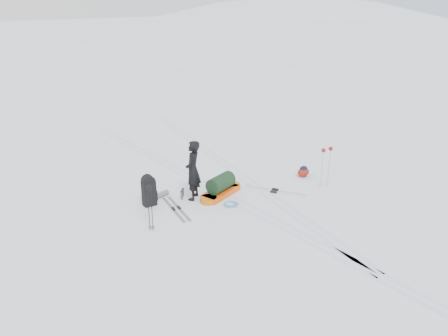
{
  "coord_description": "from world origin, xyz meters",
  "views": [
    {
      "loc": [
        -6.81,
        -9.35,
        5.59
      ],
      "look_at": [
        -0.15,
        0.14,
        0.95
      ],
      "focal_mm": 35.0,
      "sensor_mm": 36.0,
      "label": 1
    }
  ],
  "objects_px": {
    "skier": "(193,170)",
    "pulk_sled": "(221,188)",
    "ski_poles_black": "(149,194)",
    "expedition_rucksack": "(150,191)"
  },
  "relations": [
    {
      "from": "skier",
      "to": "expedition_rucksack",
      "type": "bearing_deg",
      "value": -59.78
    },
    {
      "from": "skier",
      "to": "expedition_rucksack",
      "type": "distance_m",
      "value": 1.33
    },
    {
      "from": "skier",
      "to": "expedition_rucksack",
      "type": "height_order",
      "value": "skier"
    },
    {
      "from": "expedition_rucksack",
      "to": "skier",
      "type": "bearing_deg",
      "value": -14.96
    },
    {
      "from": "pulk_sled",
      "to": "expedition_rucksack",
      "type": "distance_m",
      "value": 2.08
    },
    {
      "from": "skier",
      "to": "ski_poles_black",
      "type": "xyz_separation_m",
      "value": [
        -1.83,
        -0.97,
        0.14
      ]
    },
    {
      "from": "pulk_sled",
      "to": "ski_poles_black",
      "type": "bearing_deg",
      "value": 175.92
    },
    {
      "from": "skier",
      "to": "pulk_sled",
      "type": "relative_size",
      "value": 1.02
    },
    {
      "from": "pulk_sled",
      "to": "ski_poles_black",
      "type": "relative_size",
      "value": 1.39
    },
    {
      "from": "expedition_rucksack",
      "to": "ski_poles_black",
      "type": "height_order",
      "value": "ski_poles_black"
    }
  ]
}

